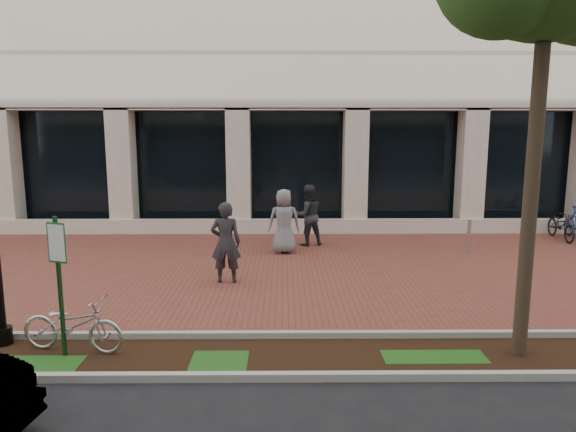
{
  "coord_description": "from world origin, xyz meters",
  "views": [
    {
      "loc": [
        -0.46,
        -12.76,
        3.49
      ],
      "look_at": [
        -0.36,
        -0.8,
        1.49
      ],
      "focal_mm": 32.0,
      "sensor_mm": 36.0,
      "label": 1
    }
  ],
  "objects_px": {
    "parking_sign": "(58,268)",
    "bollard": "(469,235)",
    "pedestrian_mid": "(308,215)",
    "pedestrian_right": "(284,221)",
    "locked_bicycle": "(73,325)",
    "pedestrian_left": "(226,243)"
  },
  "relations": [
    {
      "from": "parking_sign",
      "to": "bollard",
      "type": "distance_m",
      "value": 11.05
    },
    {
      "from": "pedestrian_mid",
      "to": "pedestrian_right",
      "type": "relative_size",
      "value": 1.01
    },
    {
      "from": "locked_bicycle",
      "to": "bollard",
      "type": "relative_size",
      "value": 1.63
    },
    {
      "from": "parking_sign",
      "to": "pedestrian_left",
      "type": "bearing_deg",
      "value": 83.11
    },
    {
      "from": "pedestrian_mid",
      "to": "bollard",
      "type": "distance_m",
      "value": 4.71
    },
    {
      "from": "locked_bicycle",
      "to": "pedestrian_left",
      "type": "height_order",
      "value": "pedestrian_left"
    },
    {
      "from": "parking_sign",
      "to": "pedestrian_left",
      "type": "height_order",
      "value": "parking_sign"
    },
    {
      "from": "pedestrian_left",
      "to": "pedestrian_mid",
      "type": "relative_size",
      "value": 1.01
    },
    {
      "from": "locked_bicycle",
      "to": "pedestrian_left",
      "type": "relative_size",
      "value": 0.9
    },
    {
      "from": "bollard",
      "to": "parking_sign",
      "type": "bearing_deg",
      "value": -142.38
    },
    {
      "from": "locked_bicycle",
      "to": "pedestrian_left",
      "type": "bearing_deg",
      "value": -18.37
    },
    {
      "from": "pedestrian_right",
      "to": "pedestrian_mid",
      "type": "bearing_deg",
      "value": -130.46
    },
    {
      "from": "bollard",
      "to": "pedestrian_left",
      "type": "bearing_deg",
      "value": -157.25
    },
    {
      "from": "parking_sign",
      "to": "pedestrian_left",
      "type": "relative_size",
      "value": 1.17
    },
    {
      "from": "pedestrian_left",
      "to": "pedestrian_right",
      "type": "bearing_deg",
      "value": -116.34
    },
    {
      "from": "parking_sign",
      "to": "bollard",
      "type": "bearing_deg",
      "value": 58.73
    },
    {
      "from": "locked_bicycle",
      "to": "pedestrian_mid",
      "type": "relative_size",
      "value": 0.91
    },
    {
      "from": "pedestrian_left",
      "to": "pedestrian_mid",
      "type": "distance_m",
      "value": 4.42
    },
    {
      "from": "parking_sign",
      "to": "pedestrian_mid",
      "type": "distance_m",
      "value": 8.9
    },
    {
      "from": "parking_sign",
      "to": "pedestrian_mid",
      "type": "relative_size",
      "value": 1.19
    },
    {
      "from": "pedestrian_right",
      "to": "bollard",
      "type": "relative_size",
      "value": 1.78
    },
    {
      "from": "locked_bicycle",
      "to": "bollard",
      "type": "height_order",
      "value": "bollard"
    }
  ]
}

